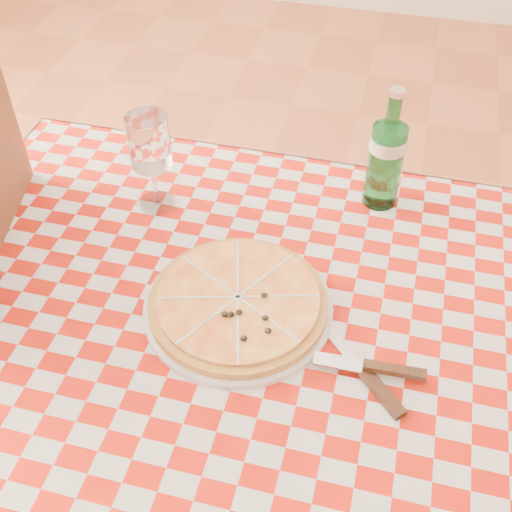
% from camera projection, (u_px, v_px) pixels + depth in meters
% --- Properties ---
extents(dining_table, '(1.20, 0.80, 0.75)m').
position_uv_depth(dining_table, '(258.00, 341.00, 1.18)').
color(dining_table, brown).
rests_on(dining_table, ground).
extents(tablecloth, '(1.30, 0.90, 0.01)m').
position_uv_depth(tablecloth, '(259.00, 307.00, 1.12)').
color(tablecloth, '#A6150A').
rests_on(tablecloth, dining_table).
extents(pizza_plate, '(0.40, 0.40, 0.04)m').
position_uv_depth(pizza_plate, '(238.00, 302.00, 1.09)').
color(pizza_plate, gold).
rests_on(pizza_plate, tablecloth).
extents(water_bottle, '(0.09, 0.09, 0.26)m').
position_uv_depth(water_bottle, '(387.00, 149.00, 1.23)').
color(water_bottle, '#1A6A2A').
rests_on(water_bottle, tablecloth).
extents(wine_glass, '(0.08, 0.08, 0.20)m').
position_uv_depth(wine_glass, '(152.00, 163.00, 1.24)').
color(wine_glass, white).
rests_on(wine_glass, tablecloth).
extents(cutlery, '(0.30, 0.27, 0.03)m').
position_uv_depth(cutlery, '(362.00, 367.00, 1.01)').
color(cutlery, silver).
rests_on(cutlery, tablecloth).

